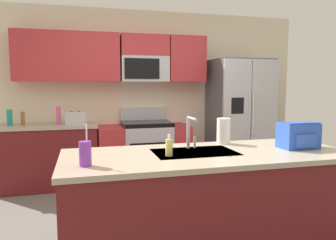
% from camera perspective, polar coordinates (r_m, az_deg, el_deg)
% --- Properties ---
extents(ground_plane, '(9.00, 9.00, 0.00)m').
position_cam_1_polar(ground_plane, '(3.43, 2.41, -18.85)').
color(ground_plane, '#66605B').
rests_on(ground_plane, ground).
extents(kitchen_wall_unit, '(5.20, 0.43, 2.60)m').
position_cam_1_polar(kitchen_wall_unit, '(5.11, -6.05, 6.41)').
color(kitchen_wall_unit, beige).
rests_on(kitchen_wall_unit, ground).
extents(back_counter, '(1.34, 0.63, 0.90)m').
position_cam_1_polar(back_counter, '(4.89, -20.14, -5.98)').
color(back_counter, maroon).
rests_on(back_counter, ground).
extents(range_oven, '(1.36, 0.61, 1.10)m').
position_cam_1_polar(range_oven, '(4.95, -4.25, -5.56)').
color(range_oven, '#B7BABF').
rests_on(range_oven, ground).
extents(refrigerator, '(0.90, 0.76, 1.85)m').
position_cam_1_polar(refrigerator, '(5.31, 12.47, 0.37)').
color(refrigerator, '#4C4F54').
rests_on(refrigerator, ground).
extents(island_counter, '(2.35, 0.93, 0.90)m').
position_cam_1_polar(island_counter, '(2.80, 6.97, -14.68)').
color(island_counter, maroon).
rests_on(island_counter, ground).
extents(toaster, '(0.28, 0.16, 0.18)m').
position_cam_1_polar(toaster, '(4.74, -15.98, 0.39)').
color(toaster, '#B7BABF').
rests_on(toaster, back_counter).
extents(pepper_mill, '(0.05, 0.05, 0.18)m').
position_cam_1_polar(pepper_mill, '(4.85, -24.21, 0.23)').
color(pepper_mill, brown).
rests_on(pepper_mill, back_counter).
extents(bottle_pink, '(0.06, 0.06, 0.25)m').
position_cam_1_polar(bottle_pink, '(4.76, -18.75, 0.77)').
color(bottle_pink, '#EA4C93').
rests_on(bottle_pink, back_counter).
extents(bottle_teal, '(0.07, 0.07, 0.22)m').
position_cam_1_polar(bottle_teal, '(4.87, -26.14, 0.36)').
color(bottle_teal, teal).
rests_on(bottle_teal, back_counter).
extents(sink_faucet, '(0.08, 0.21, 0.28)m').
position_cam_1_polar(sink_faucet, '(2.79, 3.89, -1.68)').
color(sink_faucet, '#B7BABF').
rests_on(sink_faucet, island_counter).
extents(drink_cup_purple, '(0.08, 0.08, 0.29)m').
position_cam_1_polar(drink_cup_purple, '(2.28, -14.38, -5.74)').
color(drink_cup_purple, purple).
rests_on(drink_cup_purple, island_counter).
extents(soap_dispenser, '(0.06, 0.06, 0.17)m').
position_cam_1_polar(soap_dispenser, '(2.52, 0.19, -4.84)').
color(soap_dispenser, '#D8CC66').
rests_on(soap_dispenser, island_counter).
extents(paper_towel_roll, '(0.12, 0.12, 0.24)m').
position_cam_1_polar(paper_towel_roll, '(3.08, 9.75, -1.93)').
color(paper_towel_roll, white).
rests_on(paper_towel_roll, island_counter).
extents(backpack, '(0.32, 0.22, 0.23)m').
position_cam_1_polar(backpack, '(3.04, 22.04, -2.45)').
color(backpack, blue).
rests_on(backpack, island_counter).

